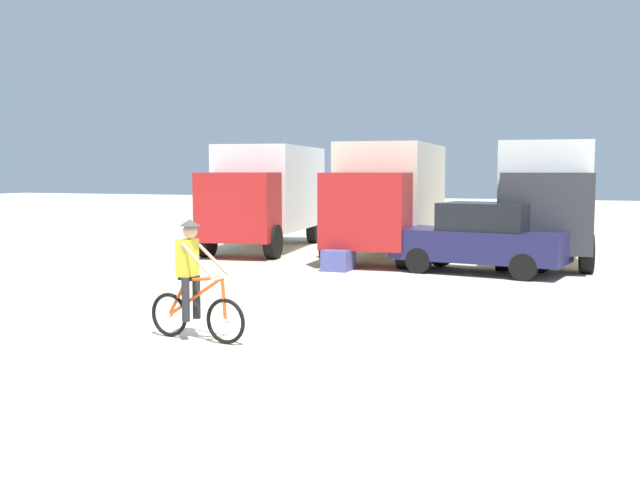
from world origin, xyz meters
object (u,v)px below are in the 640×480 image
box_truck_avon_van (267,192)px  box_truck_white_box (542,194)px  sedan_parked (481,238)px  supply_crate (338,260)px  box_truck_cream_rv (389,194)px  cyclist_orange_shirt (193,284)px

box_truck_avon_van → box_truck_white_box: same height
sedan_parked → supply_crate: 3.64m
box_truck_avon_van → box_truck_cream_rv: size_ratio=1.02×
box_truck_white_box → supply_crate: box_truck_white_box is taller
cyclist_orange_shirt → supply_crate: (-0.72, 8.27, -0.58)m
box_truck_avon_van → sedan_parked: size_ratio=1.59×
sedan_parked → box_truck_cream_rv: bearing=138.9°
box_truck_avon_van → cyclist_orange_shirt: size_ratio=3.85×
box_truck_avon_van → sedan_parked: box_truck_avon_van is taller
box_truck_avon_van → box_truck_cream_rv: (4.31, -0.60, 0.00)m
sedan_parked → box_truck_white_box: bearing=72.6°
box_truck_avon_van → supply_crate: bearing=-46.1°
box_truck_cream_rv → supply_crate: size_ratio=8.09×
box_truck_avon_van → supply_crate: 6.03m
box_truck_white_box → cyclist_orange_shirt: box_truck_white_box is taller
box_truck_cream_rv → cyclist_orange_shirt: (0.43, -11.85, -1.03)m
box_truck_cream_rv → cyclist_orange_shirt: bearing=-87.9°
supply_crate → box_truck_cream_rv: bearing=85.4°
box_truck_white_box → cyclist_orange_shirt: bearing=-107.2°
box_truck_white_box → sedan_parked: 3.84m
box_truck_cream_rv → box_truck_white_box: bearing=9.7°
box_truck_white_box → cyclist_orange_shirt: 13.22m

